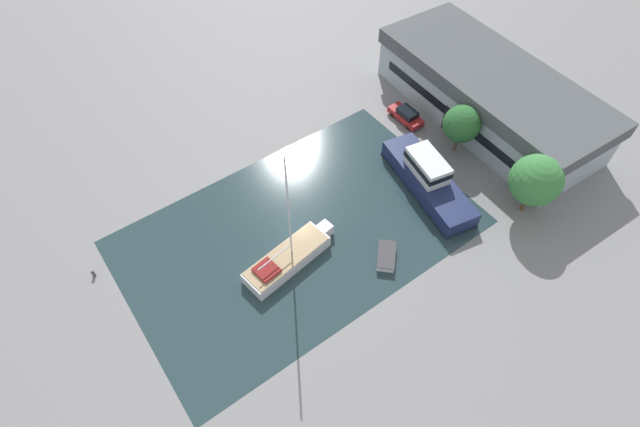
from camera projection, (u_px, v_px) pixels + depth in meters
ground_plane at (299, 232)px, 48.28m from camera, size 440.00×440.00×0.00m
water_canal at (299, 232)px, 48.27m from camera, size 20.98×33.13×0.01m
warehouse_building at (489, 94)px, 56.39m from camera, size 27.92×12.49×6.14m
quay_tree_near_building at (462, 124)px, 52.28m from camera, size 4.00×4.00×5.79m
quay_tree_by_water at (536, 180)px, 46.65m from camera, size 4.97×4.97×6.79m
parked_car at (406, 115)px, 57.61m from camera, size 4.48×1.74×1.65m
sailboat_moored at (288, 258)px, 45.52m from camera, size 3.96×9.95×13.49m
motor_cruiser at (428, 178)px, 50.77m from camera, size 13.29×6.15×3.76m
small_dinghy at (386, 256)px, 46.08m from camera, size 3.39×3.37×0.72m
mooring_bollard at (93, 273)px, 44.91m from camera, size 0.32×0.32×0.75m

